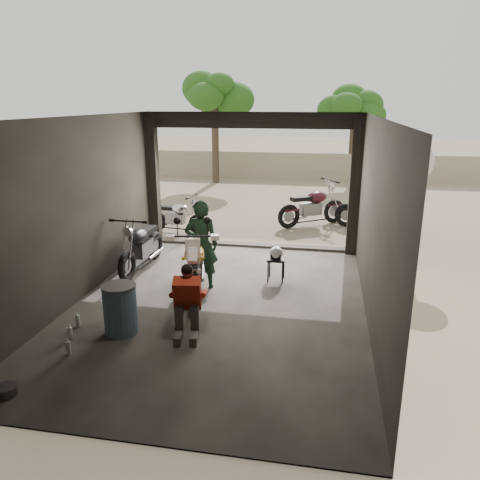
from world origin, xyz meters
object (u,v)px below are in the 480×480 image
(outside_bike_a, at_px, (177,214))
(helmet, at_px, (276,253))
(outside_bike_c, at_px, (373,208))
(rider, at_px, (201,245))
(main_bike, at_px, (195,261))
(mechanic, at_px, (187,304))
(left_bike, at_px, (141,242))
(sign_post, at_px, (411,181))
(outside_bike_b, at_px, (312,203))
(stool, at_px, (276,262))
(oil_drum, at_px, (120,310))

(outside_bike_a, bearing_deg, helmet, -127.45)
(outside_bike_c, height_order, rider, rider)
(main_bike, distance_m, mechanic, 1.58)
(left_bike, distance_m, outside_bike_c, 6.56)
(outside_bike_a, bearing_deg, rider, -147.38)
(rider, bearing_deg, sign_post, -157.60)
(outside_bike_c, distance_m, mechanic, 7.58)
(mechanic, height_order, helmet, mechanic)
(outside_bike_b, xyz_separation_m, sign_post, (2.14, -2.64, 1.14))
(left_bike, distance_m, mechanic, 3.20)
(outside_bike_b, distance_m, helmet, 4.52)
(left_bike, xyz_separation_m, stool, (2.85, -0.12, -0.21))
(outside_bike_b, distance_m, oil_drum, 7.54)
(rider, xyz_separation_m, helmet, (1.35, 0.56, -0.26))
(sign_post, bearing_deg, left_bike, 178.88)
(stool, bearing_deg, rider, -155.88)
(outside_bike_c, xyz_separation_m, mechanic, (-3.27, -6.83, -0.09))
(oil_drum, bearing_deg, left_bike, 105.42)
(mechanic, xyz_separation_m, stool, (1.07, 2.53, -0.13))
(outside_bike_c, distance_m, helmet, 4.87)
(rider, bearing_deg, outside_bike_c, -134.40)
(outside_bike_c, xyz_separation_m, helmet, (-2.20, -4.35, -0.03))
(left_bike, bearing_deg, sign_post, 19.14)
(outside_bike_c, bearing_deg, mechanic, 170.22)
(left_bike, distance_m, stool, 2.86)
(helmet, bearing_deg, outside_bike_b, 75.54)
(rider, height_order, mechanic, rider)
(sign_post, bearing_deg, mechanic, -148.91)
(main_bike, height_order, outside_bike_a, main_bike)
(outside_bike_c, bearing_deg, oil_drum, 163.98)
(main_bike, distance_m, helmet, 1.67)
(left_bike, distance_m, outside_bike_b, 5.49)
(left_bike, height_order, outside_bike_a, left_bike)
(outside_bike_a, height_order, outside_bike_c, outside_bike_c)
(oil_drum, bearing_deg, outside_bike_c, 58.21)
(rider, bearing_deg, main_bike, 78.15)
(outside_bike_a, relative_size, outside_bike_c, 0.84)
(outside_bike_b, bearing_deg, mechanic, 132.05)
(outside_bike_c, relative_size, sign_post, 0.70)
(mechanic, height_order, sign_post, sign_post)
(left_bike, distance_m, oil_drum, 2.85)
(stool, bearing_deg, oil_drum, -128.64)
(outside_bike_c, xyz_separation_m, oil_drum, (-4.29, -6.93, -0.23))
(mechanic, xyz_separation_m, helmet, (1.07, 2.49, 0.06))
(outside_bike_a, height_order, sign_post, sign_post)
(outside_bike_a, distance_m, helmet, 4.29)
(stool, distance_m, sign_post, 3.52)
(left_bike, height_order, outside_bike_c, outside_bike_c)
(mechanic, relative_size, sign_post, 0.41)
(main_bike, height_order, oil_drum, main_bike)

